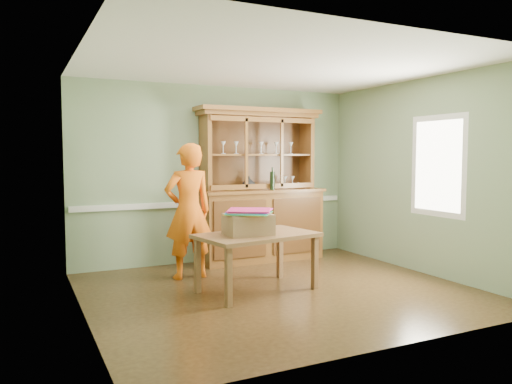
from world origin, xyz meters
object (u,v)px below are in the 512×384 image
china_hutch (260,207)px  dining_table (257,240)px  cardboard_box (248,224)px  person (188,211)px

china_hutch → dining_table: china_hutch is taller
china_hutch → dining_table: bearing=-117.3°
cardboard_box → person: 1.08m
cardboard_box → person: (-0.41, 1.00, 0.08)m
dining_table → china_hutch: bearing=53.0°
cardboard_box → person: person is taller
dining_table → person: size_ratio=0.85×
china_hutch → cardboard_box: 1.89m
china_hutch → cardboard_box: size_ratio=4.47×
china_hutch → person: bearing=-155.2°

